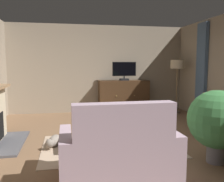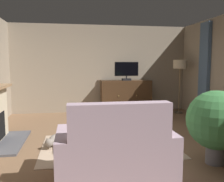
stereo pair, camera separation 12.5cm
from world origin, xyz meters
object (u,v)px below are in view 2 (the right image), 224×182
at_px(coffee_table, 106,127).
at_px(side_chair_far_end, 217,112).
at_px(sofa_floral, 116,154).
at_px(cat, 54,141).
at_px(potted_plant_small_fern_corner, 216,121).
at_px(television, 127,71).
at_px(tv_remote, 97,124).
at_px(tv_cabinet, 126,97).
at_px(floor_lamp, 180,67).
at_px(folded_newspaper, 117,124).

xyz_separation_m(coffee_table, side_chair_far_end, (2.48, 0.55, 0.08)).
height_order(sofa_floral, cat, sofa_floral).
bearing_deg(coffee_table, side_chair_far_end, 12.61).
bearing_deg(potted_plant_small_fern_corner, sofa_floral, -170.63).
bearing_deg(television, coffee_table, -108.72).
distance_m(side_chair_far_end, potted_plant_small_fern_corner, 1.64).
height_order(television, side_chair_far_end, television).
height_order(television, cat, television).
bearing_deg(sofa_floral, coffee_table, 88.64).
height_order(television, tv_remote, television).
relative_size(sofa_floral, side_chair_far_end, 1.67).
distance_m(tv_cabinet, television, 0.84).
bearing_deg(television, tv_remote, -111.31).
distance_m(tv_cabinet, tv_remote, 3.48).
xyz_separation_m(television, coffee_table, (-1.09, -3.21, -0.89)).
xyz_separation_m(tv_cabinet, potted_plant_small_fern_corner, (0.48, -4.07, 0.18)).
xyz_separation_m(sofa_floral, side_chair_far_end, (2.50, 1.63, 0.16)).
xyz_separation_m(tv_remote, side_chair_far_end, (2.63, 0.54, 0.01)).
bearing_deg(floor_lamp, cat, -145.55).
height_order(coffee_table, floor_lamp, floor_lamp).
bearing_deg(folded_newspaper, side_chair_far_end, 2.48).
height_order(coffee_table, cat, coffee_table).
relative_size(tv_cabinet, sofa_floral, 1.03).
distance_m(coffee_table, side_chair_far_end, 2.54).
distance_m(coffee_table, sofa_floral, 1.07).
bearing_deg(cat, side_chair_far_end, 2.72).
distance_m(coffee_table, folded_newspaper, 0.20).
height_order(tv_cabinet, floor_lamp, floor_lamp).
bearing_deg(floor_lamp, tv_cabinet, 165.93).
xyz_separation_m(folded_newspaper, side_chair_far_end, (2.28, 0.56, 0.02)).
bearing_deg(television, tv_cabinet, 90.00).
relative_size(potted_plant_small_fern_corner, cat, 1.64).
bearing_deg(tv_cabinet, cat, -125.05).
height_order(coffee_table, folded_newspaper, folded_newspaper).
height_order(tv_cabinet, coffee_table, tv_cabinet).
height_order(tv_remote, cat, tv_remote).
height_order(folded_newspaper, potted_plant_small_fern_corner, potted_plant_small_fern_corner).
bearing_deg(tv_remote, cat, 41.62).
relative_size(side_chair_far_end, floor_lamp, 0.55).
bearing_deg(side_chair_far_end, tv_cabinet, 117.09).
bearing_deg(coffee_table, cat, 157.08).
bearing_deg(cat, potted_plant_small_fern_corner, -25.67).
distance_m(tv_cabinet, cat, 3.53).
distance_m(potted_plant_small_fern_corner, cat, 2.83).
bearing_deg(sofa_floral, folded_newspaper, 78.52).
relative_size(tv_cabinet, side_chair_far_end, 1.72).
height_order(potted_plant_small_fern_corner, cat, potted_plant_small_fern_corner).
height_order(sofa_floral, side_chair_far_end, sofa_floral).
bearing_deg(side_chair_far_end, cat, -177.28).
bearing_deg(cat, tv_cabinet, 54.95).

